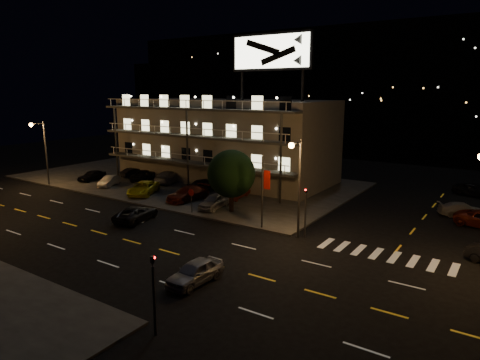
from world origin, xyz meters
The scene contains 25 objects.
ground centered at (0.00, 0.00, 0.00)m, with size 140.00×140.00×0.00m, color black.
curb_nw centered at (-14.00, 20.00, 0.07)m, with size 44.00×24.00×0.15m, color #323230.
motel centered at (-9.94, 23.88, 5.34)m, with size 28.00×13.80×18.10m.
hill_backdrop centered at (-5.94, 68.78, 11.55)m, with size 120.00×25.00×24.00m.
streetlight_nw centered at (-26.00, 7.94, 4.96)m, with size 0.44×1.92×8.00m.
streetlight_nc centered at (8.50, 7.94, 4.96)m, with size 0.44×1.92×8.00m.
signal_nw centered at (9.00, 8.50, 2.57)m, with size 0.20×0.27×4.60m.
signal_sw centered at (9.00, -8.50, 2.57)m, with size 0.20×0.27×4.60m.
banner_north centered at (5.09, 8.40, 3.43)m, with size 0.83×0.16×6.40m.
stop_sign centered at (-3.00, 8.57, 1.71)m, with size 0.91×0.11×2.61m.
tree centered at (-0.07, 11.06, 3.75)m, with size 4.82×4.64×6.07m.
lot_car_0 centered at (-23.49, 12.85, 0.82)m, with size 1.58×3.93×1.34m, color black.
lot_car_1 centered at (-19.04, 11.95, 0.77)m, with size 1.31×3.77×1.24m, color #94959A.
lot_car_2 centered at (-12.28, 11.19, 0.87)m, with size 2.38×5.17×1.44m, color gold.
lot_car_3 centered at (-6.33, 11.90, 0.90)m, with size 2.10×5.15×1.50m, color #58180C.
lot_car_4 centered at (-2.13, 11.02, 0.86)m, with size 1.68×4.18×1.42m, color #94959A.
lot_car_5 centered at (-20.69, 17.50, 0.77)m, with size 1.31×3.76×1.24m, color black.
lot_car_6 centered at (-17.83, 16.80, 0.84)m, with size 2.27×4.93×1.37m, color black.
lot_car_7 centered at (-14.23, 17.45, 0.90)m, with size 2.10×5.16×1.50m, color #94959A.
lot_car_8 centered at (-7.30, 16.31, 0.92)m, with size 1.82×4.53×1.54m, color black.
lot_car_9 centered at (-2.53, 15.54, 0.88)m, with size 1.55×4.45×1.46m, color #58180C.
side_car_2 centered at (18.92, 22.32, 0.64)m, with size 1.78×4.39×1.27m, color #94959A.
side_car_3 centered at (18.91, 31.72, 0.74)m, with size 1.74×4.33×1.48m, color black.
road_car_east centered at (6.90, -2.91, 0.71)m, with size 1.68×4.19×1.43m, color #94959A.
road_car_west centered at (-5.83, 4.11, 0.67)m, with size 2.23×4.84×1.34m, color black.
Camera 1 is at (22.96, -21.98, 11.81)m, focal length 32.00 mm.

